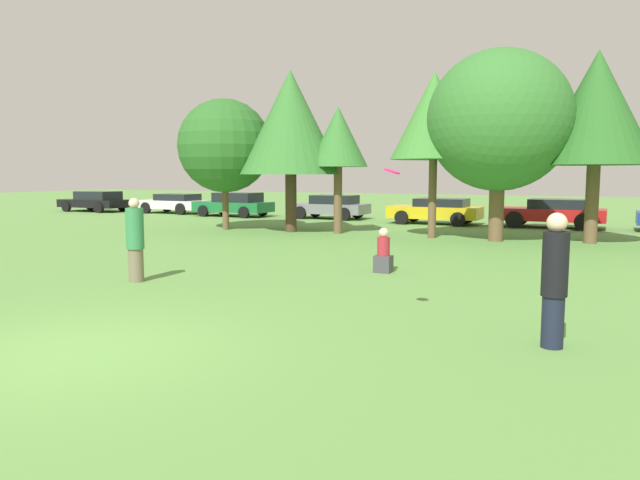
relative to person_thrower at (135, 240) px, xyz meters
name	(u,v)px	position (x,y,z in m)	size (l,w,h in m)	color
ground_plane	(76,351)	(2.82, -4.17, -0.89)	(120.00, 120.00, 0.00)	#5B8E42
person_thrower	(135,240)	(0.00, 0.00, 0.00)	(0.37, 0.37, 1.77)	#726651
person_catcher	(554,279)	(8.34, -1.32, 0.02)	(0.33, 0.33, 1.78)	#191E33
frisbee	(392,171)	(6.07, -1.23, 1.42)	(0.23, 0.24, 0.09)	#F21E72
bystander_sitting	(383,254)	(4.32, 3.38, -0.45)	(0.39, 0.32, 1.04)	#3F3F47
tree_0	(224,146)	(-5.07, 10.64, 2.50)	(3.76, 3.76, 5.27)	brown
tree_1	(291,123)	(-2.24, 11.02, 3.34)	(4.00, 4.00, 6.25)	#473323
tree_2	(338,138)	(-0.31, 11.23, 2.73)	(2.26, 2.26, 4.80)	brown
tree_3	(434,116)	(3.35, 11.22, 3.38)	(3.03, 3.03, 5.81)	brown
tree_4	(499,121)	(5.58, 11.14, 3.13)	(4.77, 4.77, 6.38)	brown
tree_5	(597,108)	(8.50, 11.80, 3.47)	(3.65, 3.65, 6.21)	brown
parked_car_black	(96,201)	(-18.94, 17.03, -0.25)	(4.38, 2.08, 1.22)	black
parked_car_white	(174,203)	(-13.56, 17.79, -0.28)	(4.09, 2.04, 1.12)	silver
parked_car_green	(234,204)	(-9.00, 17.16, -0.23)	(4.19, 2.02, 1.28)	#196633
parked_car_grey	(331,206)	(-3.65, 17.85, -0.25)	(3.93, 1.93, 1.20)	slate
parked_car_yellow	(436,210)	(1.99, 17.06, -0.26)	(4.11, 2.03, 1.17)	gold
parked_car_red	(553,212)	(6.91, 17.32, -0.22)	(4.33, 2.07, 1.22)	red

